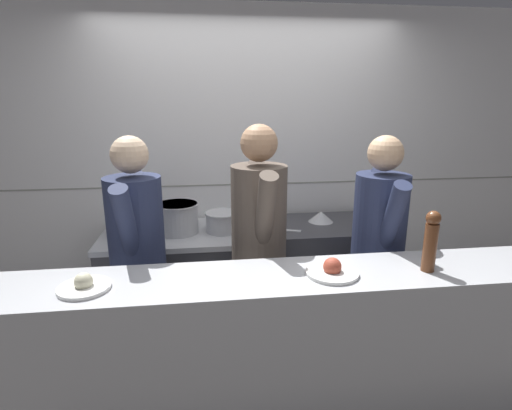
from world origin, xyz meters
name	(u,v)px	position (x,y,z in m)	size (l,w,h in m)	color
ground_plane	(271,407)	(0.00, 0.00, 0.00)	(14.00, 14.00, 0.00)	#4C4742
wall_back_tiled	(247,166)	(0.00, 1.34, 1.30)	(8.00, 0.06, 2.60)	white
oven_range	(181,283)	(-0.59, 0.94, 0.43)	(1.16, 0.71, 0.87)	#38383D
prep_counter	(316,274)	(0.54, 0.94, 0.44)	(1.04, 0.65, 0.88)	#38383D
pass_counter	(270,362)	(-0.05, -0.22, 0.50)	(3.05, 0.45, 1.01)	#B7BABF
stock_pot	(132,222)	(-0.93, 0.97, 0.95)	(0.36, 0.36, 0.16)	#B7BABF
sauce_pot	(177,217)	(-0.58, 0.93, 0.99)	(0.33, 0.33, 0.23)	#B7BABF
braising_pot	(222,221)	(-0.24, 0.92, 0.95)	(0.27, 0.27, 0.15)	#B7BABF
mixing_bowl_steel	(321,216)	(0.57, 1.00, 0.93)	(0.20, 0.20, 0.09)	#B7BABF
chefs_knife	(274,229)	(0.15, 0.84, 0.89)	(0.34, 0.14, 0.02)	#B7BABF
plated_dish_main	(84,285)	(-0.94, -0.25, 1.03)	(0.24, 0.24, 0.09)	white
plated_dish_appetiser	(332,270)	(0.27, -0.24, 1.03)	(0.27, 0.27, 0.09)	white
pepper_mill	(431,240)	(0.77, -0.26, 1.18)	(0.07, 0.07, 0.32)	brown
chef_head_cook	(138,256)	(-0.79, 0.33, 0.93)	(0.35, 0.73, 1.67)	black
chef_sous	(259,245)	(-0.03, 0.34, 0.96)	(0.36, 0.75, 1.73)	black
chef_line	(377,249)	(0.74, 0.27, 0.92)	(0.37, 0.73, 1.66)	black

